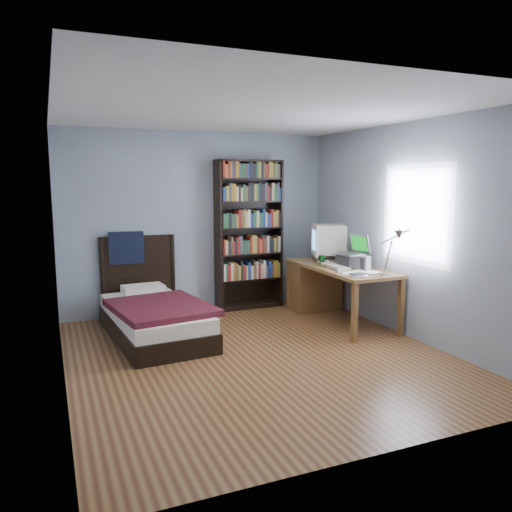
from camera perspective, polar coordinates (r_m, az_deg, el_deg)
name	(u,v)px	position (r m, az deg, el deg)	size (l,w,h in m)	color
room	(260,237)	(5.09, 0.47, 2.16)	(4.20, 4.24, 2.50)	brown
desk	(321,283)	(7.02, 7.41, -3.02)	(0.75, 1.75, 0.73)	brown
crt_monitor	(327,240)	(6.93, 8.16, 1.81)	(0.57, 0.53, 0.51)	#BCB09C
laptop	(350,258)	(6.53, 10.71, -0.19)	(0.37, 0.37, 0.41)	#2D2D30
desk_lamp	(397,239)	(5.56, 15.81, 1.83)	(0.22, 0.49, 0.58)	#99999E
keyboard	(336,266)	(6.43, 9.08, -1.18)	(0.18, 0.47, 0.03)	beige
speaker	(366,263)	(6.27, 12.43, -0.84)	(0.09, 0.09, 0.18)	gray
soda_can	(322,260)	(6.65, 7.58, -0.42)	(0.07, 0.07, 0.13)	black
mouse	(326,261)	(6.78, 8.04, -0.62)	(0.07, 0.12, 0.04)	silver
phone_silver	(337,270)	(6.21, 9.25, -1.58)	(0.05, 0.10, 0.02)	silver
phone_grey	(341,273)	(6.02, 9.67, -1.91)	(0.04, 0.08, 0.02)	gray
external_drive	(357,275)	(5.89, 11.44, -2.15)	(0.13, 0.13, 0.03)	gray
bookshelf	(249,235)	(7.14, -0.82, 2.46)	(0.95, 0.30, 2.12)	black
bed	(153,314)	(6.10, -11.73, -6.46)	(1.17, 2.05, 1.16)	black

